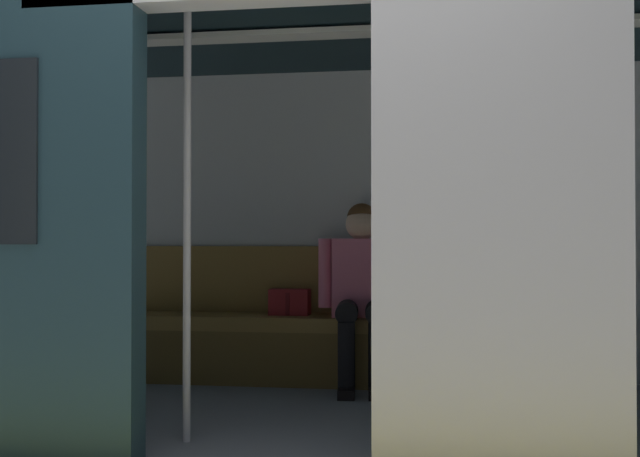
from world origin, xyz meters
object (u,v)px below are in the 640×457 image
at_px(bench_seat, 330,333).
at_px(book, 421,315).
at_px(person_seated, 362,282).
at_px(handbag, 290,302).
at_px(train_car, 292,144).
at_px(grab_pole_door, 187,218).

distance_m(bench_seat, book, 0.59).
relative_size(person_seated, book, 5.30).
relative_size(person_seated, handbag, 4.48).
distance_m(handbag, book, 0.86).
distance_m(train_car, handbag, 1.38).
height_order(person_seated, grab_pole_door, grab_pole_door).
bearing_deg(person_seated, train_car, 72.61).
height_order(train_car, book, train_car).
distance_m(train_car, person_seated, 1.21).
bearing_deg(grab_pole_door, handbag, -94.84).
bearing_deg(handbag, bench_seat, 165.02).
distance_m(bench_seat, handbag, 0.34).
bearing_deg(bench_seat, train_car, 86.14).
bearing_deg(person_seated, grab_pole_door, 67.93).
height_order(bench_seat, handbag, handbag).
bearing_deg(train_car, person_seated, -107.39).
height_order(handbag, grab_pole_door, grab_pole_door).
bearing_deg(book, train_car, 57.01).
bearing_deg(person_seated, book, -162.17).
xyz_separation_m(book, grab_pole_door, (1.00, 1.67, 0.57)).
xyz_separation_m(handbag, grab_pole_door, (0.14, 1.68, 0.50)).
bearing_deg(handbag, grab_pole_door, 85.16).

